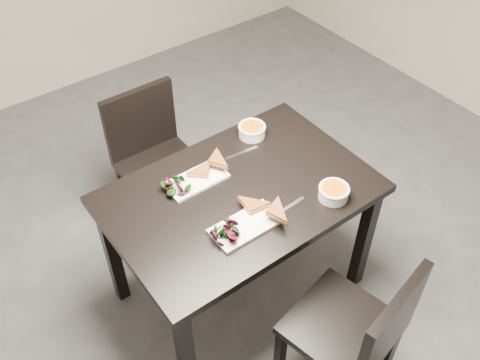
# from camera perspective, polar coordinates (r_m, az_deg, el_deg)

# --- Properties ---
(ground) EXTENTS (5.00, 5.00, 0.00)m
(ground) POSITION_cam_1_polar(r_m,az_deg,el_deg) (2.92, -0.80, -13.82)
(ground) COLOR #47474C
(ground) RESTS_ON ground
(table) EXTENTS (1.20, 0.80, 0.75)m
(table) POSITION_cam_1_polar(r_m,az_deg,el_deg) (2.49, 0.00, -2.78)
(table) COLOR black
(table) RESTS_ON ground
(chair_near) EXTENTS (0.50, 0.50, 0.85)m
(chair_near) POSITION_cam_1_polar(r_m,az_deg,el_deg) (2.35, 12.58, -15.39)
(chair_near) COLOR black
(chair_near) RESTS_ON ground
(chair_far) EXTENTS (0.42, 0.42, 0.85)m
(chair_far) POSITION_cam_1_polar(r_m,az_deg,el_deg) (3.05, -9.20, 2.78)
(chair_far) COLOR black
(chair_far) RESTS_ON ground
(plate_near) EXTENTS (0.30, 0.15, 0.02)m
(plate_near) POSITION_cam_1_polar(r_m,az_deg,el_deg) (2.27, 0.61, -4.89)
(plate_near) COLOR white
(plate_near) RESTS_ON table
(sandwich_near) EXTENTS (0.16, 0.13, 0.05)m
(sandwich_near) POSITION_cam_1_polar(r_m,az_deg,el_deg) (2.28, 1.69, -3.40)
(sandwich_near) COLOR #B05825
(sandwich_near) RESTS_ON plate_near
(salad_near) EXTENTS (0.09, 0.09, 0.04)m
(salad_near) POSITION_cam_1_polar(r_m,az_deg,el_deg) (2.21, -1.46, -5.57)
(salad_near) COLOR black
(salad_near) RESTS_ON plate_near
(soup_bowl_near) EXTENTS (0.14, 0.14, 0.06)m
(soup_bowl_near) POSITION_cam_1_polar(r_m,az_deg,el_deg) (2.41, 9.96, -1.24)
(soup_bowl_near) COLOR white
(soup_bowl_near) RESTS_ON table
(cutlery_near) EXTENTS (0.18, 0.02, 0.00)m
(cutlery_near) POSITION_cam_1_polar(r_m,az_deg,el_deg) (2.36, 5.22, -2.87)
(cutlery_near) COLOR silver
(cutlery_near) RESTS_ON table
(plate_far) EXTENTS (0.29, 0.14, 0.01)m
(plate_far) POSITION_cam_1_polar(r_m,az_deg,el_deg) (2.47, -4.68, -0.02)
(plate_far) COLOR white
(plate_far) RESTS_ON table
(sandwich_far) EXTENTS (0.18, 0.18, 0.05)m
(sandwich_far) POSITION_cam_1_polar(r_m,az_deg,el_deg) (2.47, -3.27, 0.92)
(sandwich_far) COLOR #B05825
(sandwich_far) RESTS_ON plate_far
(salad_far) EXTENTS (0.09, 0.08, 0.04)m
(salad_far) POSITION_cam_1_polar(r_m,az_deg,el_deg) (2.42, -6.69, -0.55)
(salad_far) COLOR black
(salad_far) RESTS_ON plate_far
(soup_bowl_far) EXTENTS (0.14, 0.14, 0.06)m
(soup_bowl_far) POSITION_cam_1_polar(r_m,az_deg,el_deg) (2.69, 1.28, 5.35)
(soup_bowl_far) COLOR white
(soup_bowl_far) RESTS_ON table
(cutlery_far) EXTENTS (0.18, 0.04, 0.00)m
(cutlery_far) POSITION_cam_1_polar(r_m,az_deg,el_deg) (2.61, 0.14, 2.91)
(cutlery_far) COLOR silver
(cutlery_far) RESTS_ON table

